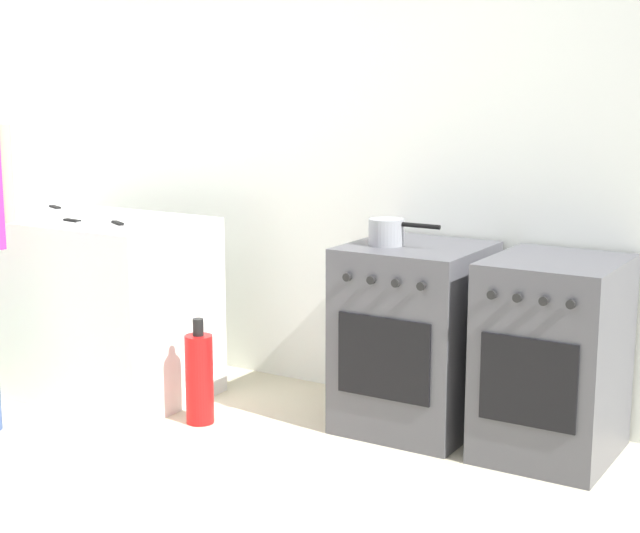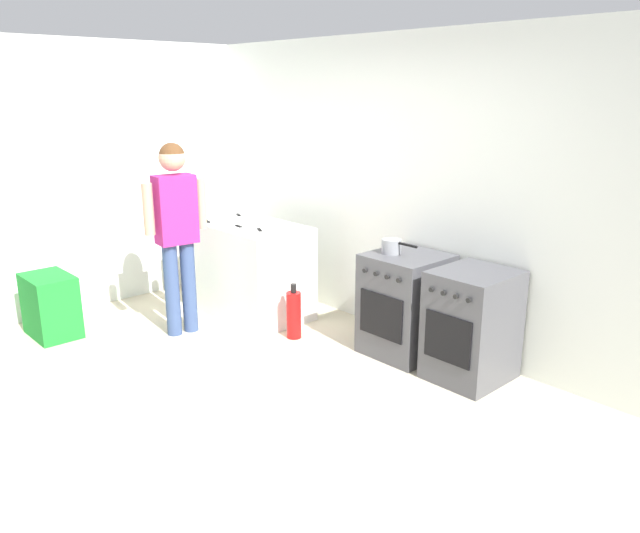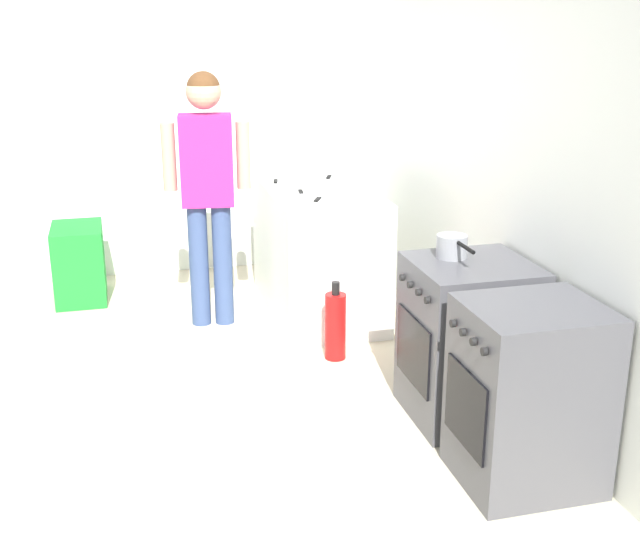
# 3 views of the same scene
# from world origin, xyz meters

# --- Properties ---
(back_wall) EXTENTS (6.00, 0.10, 2.60)m
(back_wall) POSITION_xyz_m (0.00, 1.95, 1.30)
(back_wall) COLOR silver
(back_wall) RESTS_ON ground
(counter_unit) EXTENTS (1.30, 0.70, 0.90)m
(counter_unit) POSITION_xyz_m (-1.35, 1.20, 0.45)
(counter_unit) COLOR white
(counter_unit) RESTS_ON ground
(oven_left) EXTENTS (0.59, 0.62, 0.85)m
(oven_left) POSITION_xyz_m (0.35, 1.58, 0.43)
(oven_left) COLOR #4C4C51
(oven_left) RESTS_ON ground
(oven_right) EXTENTS (0.53, 0.62, 0.85)m
(oven_right) POSITION_xyz_m (1.00, 1.58, 0.43)
(oven_right) COLOR #4C4C51
(oven_right) RESTS_ON ground
(pot) EXTENTS (0.34, 0.16, 0.12)m
(pot) POSITION_xyz_m (0.24, 1.51, 0.91)
(pot) COLOR gray
(pot) RESTS_ON oven_left
(knife_bread) EXTENTS (0.33, 0.16, 0.01)m
(knife_bread) POSITION_xyz_m (-1.79, 1.41, 0.90)
(knife_bread) COLOR silver
(knife_bread) RESTS_ON counter_unit
(knife_chef) EXTENTS (0.31, 0.07, 0.01)m
(knife_chef) POSITION_xyz_m (-1.16, 1.04, 0.90)
(knife_chef) COLOR silver
(knife_chef) RESTS_ON counter_unit
(knife_carving) EXTENTS (0.31, 0.18, 0.01)m
(knife_carving) POSITION_xyz_m (-1.08, 1.15, 0.90)
(knife_carving) COLOR silver
(knife_carving) RESTS_ON counter_unit
(fire_extinguisher) EXTENTS (0.13, 0.13, 0.50)m
(fire_extinguisher) POSITION_xyz_m (-0.52, 1.10, 0.22)
(fire_extinguisher) COLOR red
(fire_extinguisher) RESTS_ON ground
(larder_cabinet) EXTENTS (0.48, 0.44, 2.00)m
(larder_cabinet) POSITION_xyz_m (-2.30, 1.68, 1.00)
(larder_cabinet) COLOR white
(larder_cabinet) RESTS_ON ground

